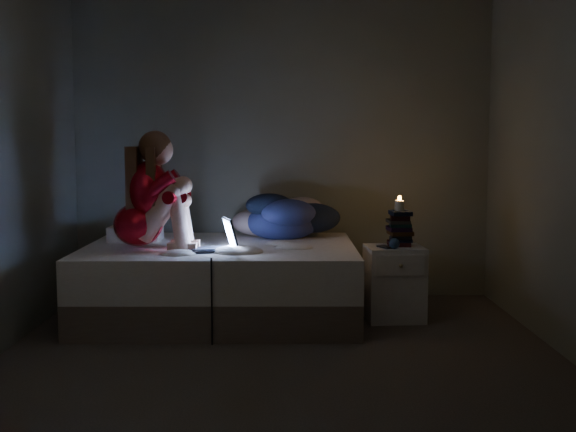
{
  "coord_description": "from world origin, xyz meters",
  "views": [
    {
      "loc": [
        0.03,
        -4.48,
        1.36
      ],
      "look_at": [
        0.05,
        1.0,
        0.8
      ],
      "focal_mm": 45.61,
      "sensor_mm": 36.0,
      "label": 1
    }
  ],
  "objects_px": {
    "woman": "(137,190)",
    "laptop": "(211,234)",
    "bed": "(221,281)",
    "phone": "(385,247)",
    "candle": "(399,207)",
    "nightstand": "(394,283)"
  },
  "relations": [
    {
      "from": "woman",
      "to": "nightstand",
      "type": "distance_m",
      "value": 2.05
    },
    {
      "from": "bed",
      "to": "nightstand",
      "type": "height_order",
      "value": "nightstand"
    },
    {
      "from": "laptop",
      "to": "woman",
      "type": "bearing_deg",
      "value": 154.95
    },
    {
      "from": "candle",
      "to": "phone",
      "type": "height_order",
      "value": "candle"
    },
    {
      "from": "bed",
      "to": "nightstand",
      "type": "distance_m",
      "value": 1.33
    },
    {
      "from": "bed",
      "to": "phone",
      "type": "distance_m",
      "value": 1.29
    },
    {
      "from": "nightstand",
      "to": "candle",
      "type": "distance_m",
      "value": 0.58
    },
    {
      "from": "bed",
      "to": "woman",
      "type": "distance_m",
      "value": 0.96
    },
    {
      "from": "candle",
      "to": "woman",
      "type": "bearing_deg",
      "value": -173.36
    },
    {
      "from": "woman",
      "to": "nightstand",
      "type": "xyz_separation_m",
      "value": [
        1.91,
        0.16,
        -0.72
      ]
    },
    {
      "from": "woman",
      "to": "candle",
      "type": "xyz_separation_m",
      "value": [
        1.96,
        0.23,
        -0.14
      ]
    },
    {
      "from": "woman",
      "to": "laptop",
      "type": "height_order",
      "value": "woman"
    },
    {
      "from": "laptop",
      "to": "candle",
      "type": "xyz_separation_m",
      "value": [
        1.42,
        0.3,
        0.17
      ]
    },
    {
      "from": "bed",
      "to": "laptop",
      "type": "bearing_deg",
      "value": -97.69
    },
    {
      "from": "bed",
      "to": "candle",
      "type": "distance_m",
      "value": 1.49
    },
    {
      "from": "bed",
      "to": "nightstand",
      "type": "bearing_deg",
      "value": -3.84
    },
    {
      "from": "woman",
      "to": "laptop",
      "type": "distance_m",
      "value": 0.63
    },
    {
      "from": "bed",
      "to": "phone",
      "type": "relative_size",
      "value": 14.68
    },
    {
      "from": "bed",
      "to": "candle",
      "type": "relative_size",
      "value": 25.69
    },
    {
      "from": "phone",
      "to": "bed",
      "type": "bearing_deg",
      "value": 151.45
    },
    {
      "from": "nightstand",
      "to": "phone",
      "type": "xyz_separation_m",
      "value": [
        -0.08,
        -0.06,
        0.29
      ]
    },
    {
      "from": "woman",
      "to": "laptop",
      "type": "relative_size",
      "value": 2.48
    }
  ]
}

